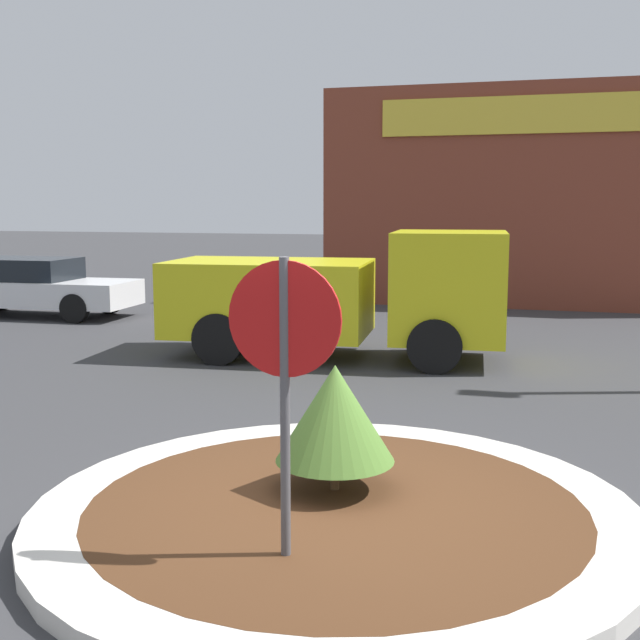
{
  "coord_description": "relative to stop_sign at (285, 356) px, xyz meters",
  "views": [
    {
      "loc": [
        1.6,
        -6.12,
        2.62
      ],
      "look_at": [
        -0.97,
        2.95,
        1.24
      ],
      "focal_mm": 45.0,
      "sensor_mm": 36.0,
      "label": 1
    }
  ],
  "objects": [
    {
      "name": "utility_truck",
      "position": [
        -1.6,
        7.93,
        -0.49
      ],
      "size": [
        5.79,
        2.49,
        2.16
      ],
      "rotation": [
        0.0,
        0.0,
        0.08
      ],
      "color": "gold",
      "rests_on": "ground_plane"
    },
    {
      "name": "storefront_building",
      "position": [
        1.23,
        18.29,
        1.19
      ],
      "size": [
        10.45,
        6.07,
        5.54
      ],
      "color": "brown",
      "rests_on": "ground_plane"
    },
    {
      "name": "traffic_island",
      "position": [
        0.1,
        1.01,
        -1.5
      ],
      "size": [
        5.01,
        5.01,
        0.16
      ],
      "color": "beige",
      "rests_on": "ground_plane"
    },
    {
      "name": "parked_sedan_white",
      "position": [
        -9.84,
        10.97,
        -0.89
      ],
      "size": [
        4.8,
        1.9,
        1.36
      ],
      "rotation": [
        0.0,
        0.0,
        0.04
      ],
      "color": "silver",
      "rests_on": "ground_plane"
    },
    {
      "name": "island_shrub",
      "position": [
        -0.0,
        1.36,
        -0.75
      ],
      "size": [
        1.03,
        1.03,
        1.1
      ],
      "color": "brown",
      "rests_on": "traffic_island"
    },
    {
      "name": "stop_sign",
      "position": [
        0.0,
        0.0,
        0.0
      ],
      "size": [
        0.8,
        0.07,
        2.26
      ],
      "color": "#4C4C51",
      "rests_on": "ground_plane"
    },
    {
      "name": "ground_plane",
      "position": [
        0.1,
        1.01,
        -1.58
      ],
      "size": [
        120.0,
        120.0,
        0.0
      ],
      "primitive_type": "plane",
      "color": "#38383A"
    }
  ]
}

